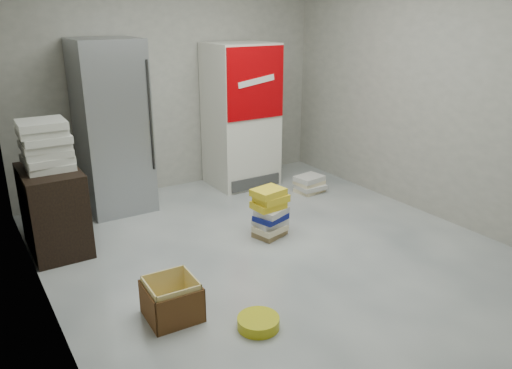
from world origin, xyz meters
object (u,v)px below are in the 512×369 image
object	(u,v)px
wood_shelf	(54,210)
coke_cooler	(241,115)
steel_fridge	(112,127)
phonebook_stack_main	(270,213)
cardboard_box	(172,302)

from	to	relation	value
wood_shelf	coke_cooler	bearing A→B (deg)	16.28
coke_cooler	steel_fridge	bearing A→B (deg)	179.82
steel_fridge	phonebook_stack_main	xyz separation A→B (m)	(1.04, -1.59, -0.69)
wood_shelf	steel_fridge	bearing A→B (deg)	41.31
steel_fridge	coke_cooler	distance (m)	1.65
steel_fridge	phonebook_stack_main	distance (m)	2.03
steel_fridge	phonebook_stack_main	size ratio (longest dim) A/B	3.69
coke_cooler	cardboard_box	distance (m)	3.20
wood_shelf	cardboard_box	distance (m)	1.73
cardboard_box	wood_shelf	bearing A→B (deg)	108.23
wood_shelf	phonebook_stack_main	distance (m)	2.07
steel_fridge	cardboard_box	xyz separation A→B (m)	(-0.35, -2.37, -0.82)
wood_shelf	cardboard_box	size ratio (longest dim) A/B	2.03
steel_fridge	cardboard_box	distance (m)	2.54
cardboard_box	coke_cooler	bearing A→B (deg)	51.85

